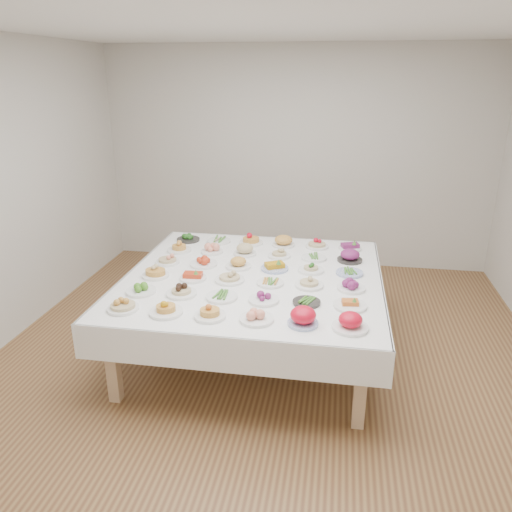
% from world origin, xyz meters
% --- Properties ---
extents(room_envelope, '(5.02, 5.02, 2.81)m').
position_xyz_m(room_envelope, '(0.00, 0.00, 1.83)').
color(room_envelope, olive).
rests_on(room_envelope, ground).
extents(display_table, '(2.27, 2.27, 0.75)m').
position_xyz_m(display_table, '(-0.15, 0.09, 0.69)').
color(display_table, white).
rests_on(display_table, ground).
extents(dish_0, '(0.24, 0.24, 0.14)m').
position_xyz_m(dish_0, '(-1.00, -0.76, 0.81)').
color(dish_0, white).
rests_on(dish_0, display_table).
extents(dish_1, '(0.25, 0.25, 0.13)m').
position_xyz_m(dish_1, '(-0.66, -0.76, 0.81)').
color(dish_1, white).
rests_on(dish_1, display_table).
extents(dish_2, '(0.23, 0.23, 0.14)m').
position_xyz_m(dish_2, '(-0.32, -0.77, 0.81)').
color(dish_2, white).
rests_on(dish_2, display_table).
extents(dish_3, '(0.25, 0.25, 0.11)m').
position_xyz_m(dish_3, '(0.03, -0.76, 0.80)').
color(dish_3, white).
rests_on(dish_3, display_table).
extents(dish_4, '(0.24, 0.24, 0.14)m').
position_xyz_m(dish_4, '(0.36, -0.77, 0.82)').
color(dish_4, '#4C66B2').
rests_on(dish_4, display_table).
extents(dish_5, '(0.30, 0.30, 0.16)m').
position_xyz_m(dish_5, '(0.70, -0.77, 0.83)').
color(dish_5, white).
rests_on(dish_5, display_table).
extents(dish_6, '(0.24, 0.24, 0.09)m').
position_xyz_m(dish_6, '(-0.99, -0.43, 0.79)').
color(dish_6, white).
rests_on(dish_6, display_table).
extents(dish_7, '(0.25, 0.25, 0.14)m').
position_xyz_m(dish_7, '(-0.65, -0.42, 0.82)').
color(dish_7, white).
rests_on(dish_7, display_table).
extents(dish_8, '(0.25, 0.25, 0.06)m').
position_xyz_m(dish_8, '(-0.31, -0.43, 0.77)').
color(dish_8, white).
rests_on(dish_8, display_table).
extents(dish_9, '(0.24, 0.24, 0.09)m').
position_xyz_m(dish_9, '(0.03, -0.43, 0.79)').
color(dish_9, white).
rests_on(dish_9, display_table).
extents(dish_10, '(0.22, 0.22, 0.05)m').
position_xyz_m(dish_10, '(0.37, -0.42, 0.77)').
color(dish_10, '#2C2A27').
rests_on(dish_10, display_table).
extents(dish_11, '(0.25, 0.25, 0.10)m').
position_xyz_m(dish_11, '(0.70, -0.42, 0.79)').
color(dish_11, white).
rests_on(dish_11, display_table).
extents(dish_12, '(0.24, 0.24, 0.14)m').
position_xyz_m(dish_12, '(-0.99, -0.09, 0.81)').
color(dish_12, white).
rests_on(dish_12, display_table).
extents(dish_13, '(0.23, 0.23, 0.10)m').
position_xyz_m(dish_13, '(-0.65, -0.09, 0.79)').
color(dish_13, white).
rests_on(dish_13, display_table).
extents(dish_14, '(0.25, 0.25, 0.15)m').
position_xyz_m(dish_14, '(-0.32, -0.08, 0.82)').
color(dish_14, white).
rests_on(dish_14, display_table).
extents(dish_15, '(0.23, 0.23, 0.05)m').
position_xyz_m(dish_15, '(0.03, -0.09, 0.77)').
color(dish_15, white).
rests_on(dish_15, display_table).
extents(dish_16, '(0.24, 0.24, 0.12)m').
position_xyz_m(dish_16, '(0.36, -0.08, 0.80)').
color(dish_16, white).
rests_on(dish_16, display_table).
extents(dish_17, '(0.23, 0.23, 0.11)m').
position_xyz_m(dish_17, '(0.71, -0.08, 0.80)').
color(dish_17, white).
rests_on(dish_17, display_table).
extents(dish_18, '(0.22, 0.22, 0.13)m').
position_xyz_m(dish_18, '(-1.00, 0.25, 0.81)').
color(dish_18, white).
rests_on(dish_18, display_table).
extents(dish_19, '(0.25, 0.25, 0.10)m').
position_xyz_m(dish_19, '(-0.65, 0.25, 0.80)').
color(dish_19, white).
rests_on(dish_19, display_table).
extents(dish_20, '(0.23, 0.23, 0.13)m').
position_xyz_m(dish_20, '(-0.31, 0.25, 0.81)').
color(dish_20, white).
rests_on(dish_20, display_table).
extents(dish_21, '(0.25, 0.25, 0.12)m').
position_xyz_m(dish_21, '(0.02, 0.25, 0.80)').
color(dish_21, '#4C66B2').
rests_on(dish_21, display_table).
extents(dish_22, '(0.23, 0.23, 0.11)m').
position_xyz_m(dish_22, '(0.36, 0.27, 0.80)').
color(dish_22, white).
rests_on(dish_22, display_table).
extents(dish_23, '(0.24, 0.24, 0.05)m').
position_xyz_m(dish_23, '(0.70, 0.26, 0.77)').
color(dish_23, '#4C66B2').
rests_on(dish_23, display_table).
extents(dish_24, '(0.24, 0.24, 0.13)m').
position_xyz_m(dish_24, '(-0.99, 0.59, 0.81)').
color(dish_24, white).
rests_on(dish_24, display_table).
extents(dish_25, '(0.22, 0.22, 0.10)m').
position_xyz_m(dish_25, '(-0.65, 0.60, 0.80)').
color(dish_25, white).
rests_on(dish_25, display_table).
extents(dish_26, '(0.22, 0.22, 0.13)m').
position_xyz_m(dish_26, '(-0.32, 0.60, 0.81)').
color(dish_26, white).
rests_on(dish_26, display_table).
extents(dish_27, '(0.22, 0.22, 0.11)m').
position_xyz_m(dish_27, '(0.03, 0.59, 0.80)').
color(dish_27, white).
rests_on(dish_27, display_table).
extents(dish_28, '(0.24, 0.24, 0.05)m').
position_xyz_m(dish_28, '(0.36, 0.59, 0.77)').
color(dish_28, white).
rests_on(dish_28, display_table).
extents(dish_29, '(0.24, 0.24, 0.14)m').
position_xyz_m(dish_29, '(0.71, 0.59, 0.82)').
color(dish_29, '#2C2A27').
rests_on(dish_29, display_table).
extents(dish_30, '(0.24, 0.24, 0.09)m').
position_xyz_m(dish_30, '(-1.00, 0.93, 0.79)').
color(dish_30, '#2C2A27').
rests_on(dish_30, display_table).
extents(dish_31, '(0.24, 0.24, 0.06)m').
position_xyz_m(dish_31, '(-0.66, 0.94, 0.78)').
color(dish_31, white).
rests_on(dish_31, display_table).
extents(dish_32, '(0.26, 0.25, 0.15)m').
position_xyz_m(dish_32, '(-0.32, 0.94, 0.82)').
color(dish_32, white).
rests_on(dish_32, display_table).
extents(dish_33, '(0.25, 0.25, 0.14)m').
position_xyz_m(dish_33, '(0.03, 0.93, 0.82)').
color(dish_33, white).
rests_on(dish_33, display_table).
extents(dish_34, '(0.23, 0.23, 0.13)m').
position_xyz_m(dish_34, '(0.37, 0.93, 0.81)').
color(dish_34, white).
rests_on(dish_34, display_table).
extents(dish_35, '(0.23, 0.23, 0.11)m').
position_xyz_m(dish_35, '(0.71, 0.94, 0.80)').
color(dish_35, white).
rests_on(dish_35, display_table).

